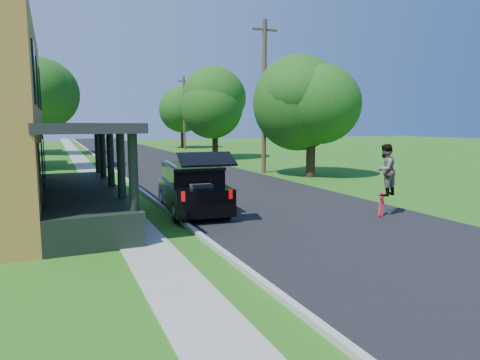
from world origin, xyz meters
name	(u,v)px	position (x,y,z in m)	size (l,w,h in m)	color
ground	(351,234)	(0.00, 0.00, 0.00)	(140.00, 140.00, 0.00)	#306514
street	(172,167)	(0.00, 20.00, 0.00)	(8.00, 120.00, 0.02)	black
curb	(112,170)	(-4.05, 20.00, 0.00)	(0.15, 120.00, 0.12)	#A9A9A4
sidewalk	(88,171)	(-5.60, 20.00, 0.00)	(1.30, 120.00, 0.03)	gray
black_suv	(193,188)	(-3.20, 4.74, 0.86)	(2.28, 4.95, 2.24)	black
skateboarder	(385,170)	(2.50, 1.50, 1.57)	(1.02, 0.91, 1.74)	black
skateboard	(382,206)	(2.38, 1.46, 0.37)	(0.57, 0.42, 0.82)	red
tree_left_mid	(27,85)	(-8.95, 21.51, 5.50)	(5.42, 5.29, 8.30)	black
tree_left_far	(29,85)	(-9.38, 36.72, 6.74)	(8.08, 7.78, 10.06)	black
tree_right_near	(311,91)	(5.97, 11.42, 4.92)	(6.38, 6.53, 7.72)	black
tree_right_mid	(214,100)	(5.47, 25.95, 5.07)	(5.84, 5.90, 7.86)	black
tree_right_far	(182,106)	(7.42, 42.85, 5.14)	(6.36, 6.52, 7.97)	black
utility_pole_near	(264,95)	(4.50, 14.42, 4.81)	(1.64, 0.27, 9.33)	#412F1E
utility_pole_far	(184,112)	(6.53, 38.93, 4.32)	(1.47, 0.25, 8.38)	#412F1E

